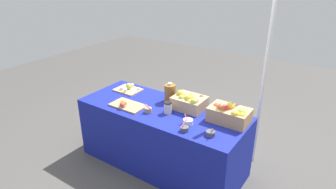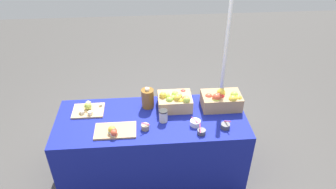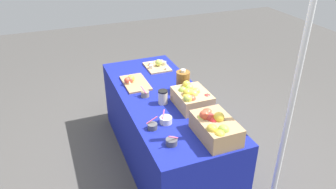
# 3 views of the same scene
# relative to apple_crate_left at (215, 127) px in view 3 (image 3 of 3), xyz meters

# --- Properties ---
(ground_plane) EXTENTS (10.00, 10.00, 0.00)m
(ground_plane) POSITION_rel_apple_crate_left_xyz_m (-0.73, -0.13, -0.83)
(ground_plane) COLOR #474442
(table) EXTENTS (1.90, 0.76, 0.74)m
(table) POSITION_rel_apple_crate_left_xyz_m (-0.73, -0.13, -0.46)
(table) COLOR navy
(table) RESTS_ON ground_plane
(apple_crate_left) EXTENTS (0.40, 0.26, 0.21)m
(apple_crate_left) POSITION_rel_apple_crate_left_xyz_m (0.00, 0.00, 0.00)
(apple_crate_left) COLOR tan
(apple_crate_left) RESTS_ON table
(apple_crate_middle) EXTENTS (0.34, 0.27, 0.19)m
(apple_crate_middle) POSITION_rel_apple_crate_left_xyz_m (-0.48, 0.03, -0.01)
(apple_crate_middle) COLOR tan
(apple_crate_middle) RESTS_ON table
(cutting_board_front) EXTENTS (0.39, 0.23, 0.09)m
(cutting_board_front) POSITION_rel_apple_crate_left_xyz_m (-1.08, -0.32, -0.07)
(cutting_board_front) COLOR tan
(cutting_board_front) RESTS_ON table
(cutting_board_back) EXTENTS (0.32, 0.24, 0.09)m
(cutting_board_back) POSITION_rel_apple_crate_left_xyz_m (-1.37, 0.04, -0.07)
(cutting_board_back) COLOR tan
(cutting_board_back) RESTS_ON table
(sample_bowl_near) EXTENTS (0.09, 0.10, 0.11)m
(sample_bowl_near) POSITION_rel_apple_crate_left_xyz_m (-0.03, -0.33, -0.07)
(sample_bowl_near) COLOR #4C4C51
(sample_bowl_near) RESTS_ON table
(sample_bowl_mid) EXTENTS (0.10, 0.10, 0.11)m
(sample_bowl_mid) POSITION_rel_apple_crate_left_xyz_m (-0.31, -0.27, -0.06)
(sample_bowl_mid) COLOR silver
(sample_bowl_mid) RESTS_ON table
(sample_bowl_far) EXTENTS (0.08, 0.09, 0.10)m
(sample_bowl_far) POSITION_rel_apple_crate_left_xyz_m (-0.27, -0.40, -0.07)
(sample_bowl_far) COLOR #4C4C51
(sample_bowl_far) RESTS_ON table
(sample_bowl_extra) EXTENTS (0.08, 0.08, 0.10)m
(sample_bowl_extra) POSITION_rel_apple_crate_left_xyz_m (-0.79, -0.29, -0.06)
(sample_bowl_extra) COLOR gray
(sample_bowl_extra) RESTS_ON table
(cider_jug) EXTENTS (0.13, 0.13, 0.23)m
(cider_jug) POSITION_rel_apple_crate_left_xyz_m (-0.76, 0.07, 0.01)
(cider_jug) COLOR brown
(cider_jug) RESTS_ON table
(coffee_cup) EXTENTS (0.08, 0.08, 0.13)m
(coffee_cup) POSITION_rel_apple_crate_left_xyz_m (-0.61, -0.18, -0.03)
(coffee_cup) COLOR beige
(coffee_cup) RESTS_ON table
(tent_pole) EXTENTS (0.04, 0.04, 2.20)m
(tent_pole) POSITION_rel_apple_crate_left_xyz_m (0.14, 0.55, 0.27)
(tent_pole) COLOR white
(tent_pole) RESTS_ON ground_plane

